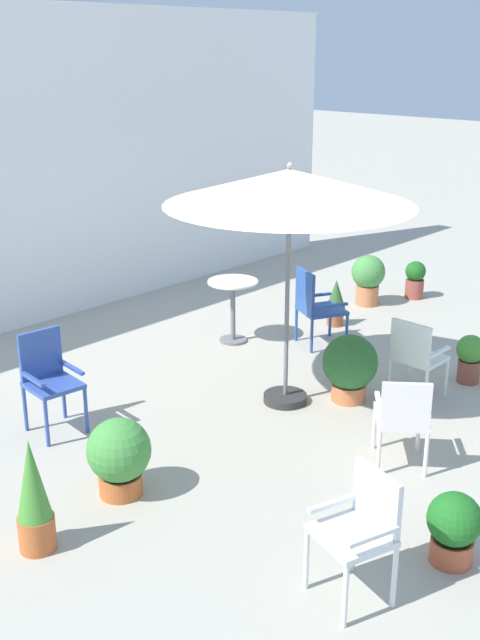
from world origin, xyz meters
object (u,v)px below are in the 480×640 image
Objects in this scene: patio_chair_0 at (315,304)px; potted_plant_2 at (470,356)px; potted_plant_1 at (336,301)px; patio_chair_2 at (416,353)px; potted_plant_4 at (415,279)px; potted_plant_0 at (119,455)px; patio_umbrella_0 at (290,189)px; potted_plant_5 at (350,366)px; potted_plant_8 at (368,277)px; patio_chair_4 at (403,415)px; potted_plant_3 at (34,498)px; patio_chair_3 at (48,375)px; patio_chair_1 at (361,524)px; potted_plant_6 at (454,526)px; cafe_table_0 at (233,300)px.

potted_plant_2 is (0.27, -1.88, -0.23)m from patio_chair_0.
potted_plant_2 is (-0.49, -2.13, -0.03)m from potted_plant_1.
potted_plant_4 is (2.95, 1.78, -0.21)m from patio_chair_2.
patio_umbrella_0 is at bearing 3.78° from potted_plant_0.
potted_plant_5 is (2.71, -0.29, 0.03)m from potted_plant_0.
potted_plant_8 is (-0.72, 0.32, 0.12)m from potted_plant_4.
patio_chair_4 reaches higher than potted_plant_8.
patio_chair_0 is 1.12× the size of patio_chair_2.
patio_chair_2 is 0.97× the size of potted_plant_3.
patio_chair_3 is (-1.95, 1.22, -1.61)m from patio_umbrella_0.
patio_chair_1 is 1.66× the size of potted_plant_6.
potted_plant_3 is (-1.16, 1.96, -0.11)m from patio_chair_1.
patio_chair_2 reaches higher than potted_plant_2.
patio_chair_4 is at bearing -134.66° from potted_plant_1.
patio_chair_4 is 3.61m from potted_plant_1.
patio_chair_2 is at bearing -88.15° from cafe_table_0.
potted_plant_3 is at bearing 130.19° from potted_plant_6.
patio_chair_2 reaches higher than cafe_table_0.
potted_plant_6 is at bearing -78.75° from patio_chair_3.
potted_plant_8 is at bearing 57.47° from potted_plant_2.
potted_plant_3 is (-2.77, 1.27, -0.07)m from patio_chair_4.
patio_chair_4 is 1.33m from potted_plant_6.
patio_umbrella_0 reaches higher than potted_plant_3.
potted_plant_5 reaches higher than potted_plant_2.
potted_plant_4 is at bearing 2.67° from patio_chair_0.
patio_chair_1 is 3.84m from potted_plant_2.
potted_plant_1 is at bearing 46.05° from potted_plant_6.
patio_chair_3 is at bearing 177.12° from potted_plant_1.
potted_plant_4 is at bearing 12.73° from patio_umbrella_0.
potted_plant_5 is at bearing -128.84° from patio_chair_0.
patio_chair_0 is at bearing 51.12° from potted_plant_6.
potted_plant_3 is 7.11m from potted_plant_4.
patio_chair_1 is 1.36× the size of potted_plant_0.
patio_umbrella_0 is at bearing 77.99° from patio_chair_4.
patio_chair_0 is 1.78× the size of potted_plant_2.
patio_umbrella_0 reaches higher than potted_plant_6.
patio_umbrella_0 is 2.72× the size of patio_chair_1.
potted_plant_3 is (-3.10, -0.29, -1.74)m from patio_umbrella_0.
patio_chair_3 reaches higher than potted_plant_4.
potted_plant_6 is (-2.93, -1.41, -0.01)m from potted_plant_2.
potted_plant_0 reaches higher than potted_plant_4.
potted_plant_0 is (-1.90, 1.41, -0.14)m from patio_chair_4.
patio_umbrella_0 reaches higher than potted_plant_8.
potted_plant_3 reaches higher than patio_chair_2.
cafe_table_0 is at bearing 68.79° from patio_chair_4.
patio_chair_3 is at bearing 172.41° from patio_chair_0.
patio_umbrella_0 is 3.84m from potted_plant_8.
cafe_table_0 reaches higher than potted_plant_2.
potted_plant_8 reaches higher than potted_plant_0.
potted_plant_3 reaches higher than potted_plant_0.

